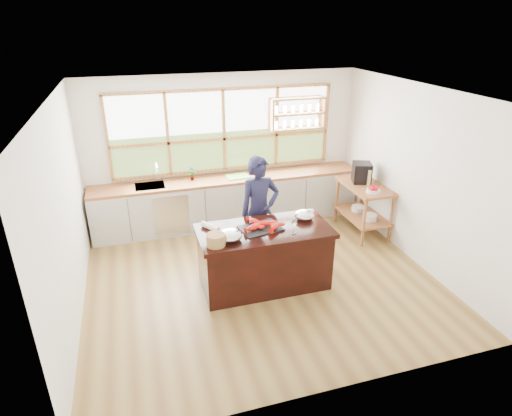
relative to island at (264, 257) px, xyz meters
name	(u,v)px	position (x,y,z in m)	size (l,w,h in m)	color
ground_plane	(260,277)	(0.00, 0.20, -0.45)	(5.00, 5.00, 0.00)	olive
room_shell	(252,155)	(0.02, 0.71, 1.30)	(5.02, 4.52, 2.71)	white
back_counter	(228,200)	(-0.02, 2.14, 0.00)	(4.90, 0.63, 0.90)	beige
right_shelf_unit	(364,201)	(2.19, 1.09, 0.15)	(0.62, 1.10, 0.90)	#974E2D
island	(264,257)	(0.00, 0.00, 0.00)	(1.85, 0.90, 0.90)	black
cook	(259,211)	(0.14, 0.68, 0.41)	(0.63, 0.41, 1.72)	#171732
potted_plant	(192,173)	(-0.66, 2.20, 0.57)	(0.13, 0.09, 0.26)	slate
cutting_board	(238,176)	(0.17, 2.14, 0.45)	(0.40, 0.30, 0.01)	#6BC346
espresso_machine	(362,173)	(2.19, 1.26, 0.62)	(0.30, 0.33, 0.35)	black
wine_bottle	(369,177)	(2.24, 1.09, 0.58)	(0.07, 0.07, 0.28)	#C1C667
fruit_bowl	(373,190)	(2.14, 0.76, 0.49)	(0.23, 0.23, 0.11)	silver
slate_board	(261,228)	(-0.05, 0.03, 0.45)	(0.55, 0.40, 0.02)	black
lobster_pile	(262,225)	(-0.02, 0.02, 0.50)	(0.52, 0.44, 0.08)	#DB0503
mixing_bowl_left	(230,235)	(-0.52, -0.17, 0.51)	(0.32, 0.32, 0.15)	silver
mixing_bowl_right	(304,215)	(0.65, 0.14, 0.51)	(0.29, 0.29, 0.14)	silver
wine_glass	(294,223)	(0.34, -0.23, 0.61)	(0.08, 0.08, 0.22)	silver
wicker_basket	(216,240)	(-0.73, -0.25, 0.52)	(0.24, 0.24, 0.16)	#A0803F
parchment_roll	(210,227)	(-0.71, 0.21, 0.49)	(0.08, 0.08, 0.30)	white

